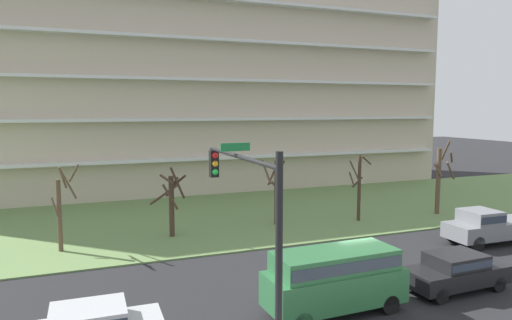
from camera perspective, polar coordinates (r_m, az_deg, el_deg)
name	(u,v)px	position (r m, az deg, el deg)	size (l,w,h in m)	color
ground	(352,285)	(20.85, 11.68, -14.87)	(160.00, 160.00, 0.00)	#232326
grass_lawn_strip	(242,215)	(32.93, -1.74, -6.71)	(80.00, 16.00, 0.08)	#66844C
apartment_building	(194,83)	(45.21, -7.65, 9.34)	(47.96, 12.22, 19.74)	beige
tree_far_left	(61,208)	(26.15, -22.82, -5.46)	(1.47, 1.96, 4.66)	brown
tree_left	(172,200)	(27.34, -10.33, -4.91)	(2.05, 2.00, 4.27)	#423023
tree_center	(276,189)	(29.70, 2.46, -3.57)	(1.29, 1.49, 4.22)	#4C3828
tree_right	(359,186)	(31.32, 12.52, -3.10)	(1.37, 1.37, 4.50)	#423023
tree_far_right	(440,177)	(35.01, 21.70, -1.99)	(1.62, 1.60, 5.31)	brown
pickup_gray_near_left	(489,226)	(29.01, 26.70, -7.23)	(5.45, 2.14, 1.95)	slate
van_green_center_left	(335,276)	(17.74, 9.64, -13.87)	(5.26, 2.15, 2.36)	#2D6B3D
sedan_black_near_right	(456,270)	(21.30, 23.32, -12.31)	(4.45, 1.93, 1.57)	black
traffic_signal_mast	(250,220)	(12.73, -0.76, -7.33)	(0.90, 5.81, 6.53)	black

